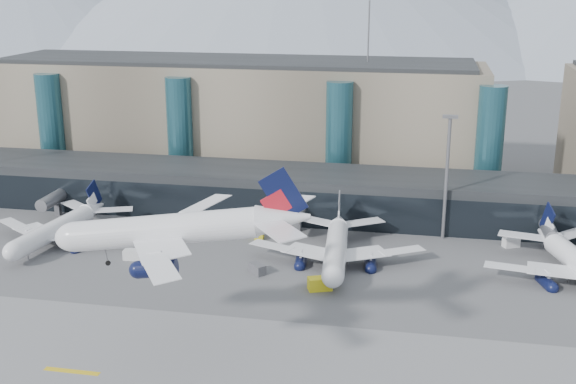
{
  "coord_description": "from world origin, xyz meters",
  "views": [
    {
      "loc": [
        25.5,
        -94.65,
        51.35
      ],
      "look_at": [
        0.76,
        32.0,
        12.93
      ],
      "focal_mm": 45.0,
      "sensor_mm": 36.0,
      "label": 1
    }
  ],
  "objects_px": {
    "veh_c": "(257,269)",
    "lightmast_mid": "(447,170)",
    "jet_parked_right": "(576,254)",
    "veh_b": "(259,235)",
    "jet_parked_mid": "(337,238)",
    "veh_a": "(133,255)",
    "hero_jet": "(190,221)",
    "jet_parked_left": "(63,221)",
    "veh_f": "(55,230)",
    "veh_h": "(320,284)",
    "veh_d": "(511,242)"
  },
  "relations": [
    {
      "from": "lightmast_mid",
      "to": "veh_a",
      "type": "bearing_deg",
      "value": -158.3
    },
    {
      "from": "lightmast_mid",
      "to": "jet_parked_left",
      "type": "distance_m",
      "value": 78.17
    },
    {
      "from": "lightmast_mid",
      "to": "veh_c",
      "type": "distance_m",
      "value": 43.73
    },
    {
      "from": "lightmast_mid",
      "to": "hero_jet",
      "type": "distance_m",
      "value": 65.69
    },
    {
      "from": "jet_parked_mid",
      "to": "veh_a",
      "type": "bearing_deg",
      "value": 96.04
    },
    {
      "from": "veh_c",
      "to": "veh_h",
      "type": "relative_size",
      "value": 0.82
    },
    {
      "from": "lightmast_mid",
      "to": "veh_a",
      "type": "relative_size",
      "value": 7.49
    },
    {
      "from": "jet_parked_mid",
      "to": "lightmast_mid",
      "type": "bearing_deg",
      "value": -57.09
    },
    {
      "from": "veh_f",
      "to": "veh_h",
      "type": "relative_size",
      "value": 0.93
    },
    {
      "from": "jet_parked_left",
      "to": "jet_parked_right",
      "type": "xyz_separation_m",
      "value": [
        98.71,
        -0.01,
        0.21
      ]
    },
    {
      "from": "jet_parked_right",
      "to": "veh_f",
      "type": "height_order",
      "value": "jet_parked_right"
    },
    {
      "from": "jet_parked_right",
      "to": "jet_parked_left",
      "type": "bearing_deg",
      "value": 73.75
    },
    {
      "from": "jet_parked_left",
      "to": "veh_f",
      "type": "xyz_separation_m",
      "value": [
        -3.31,
        2.37,
        -3.02
      ]
    },
    {
      "from": "jet_parked_mid",
      "to": "jet_parked_right",
      "type": "distance_m",
      "value": 42.79
    },
    {
      "from": "lightmast_mid",
      "to": "jet_parked_right",
      "type": "relative_size",
      "value": 0.72
    },
    {
      "from": "jet_parked_mid",
      "to": "veh_a",
      "type": "xyz_separation_m",
      "value": [
        -37.9,
        -7.44,
        -3.29
      ]
    },
    {
      "from": "veh_c",
      "to": "jet_parked_mid",
      "type": "bearing_deg",
      "value": 79.11
    },
    {
      "from": "jet_parked_right",
      "to": "veh_b",
      "type": "bearing_deg",
      "value": 65.82
    },
    {
      "from": "veh_c",
      "to": "veh_f",
      "type": "relative_size",
      "value": 0.88
    },
    {
      "from": "veh_d",
      "to": "veh_f",
      "type": "bearing_deg",
      "value": 159.68
    },
    {
      "from": "veh_b",
      "to": "veh_f",
      "type": "xyz_separation_m",
      "value": [
        -42.28,
        -5.94,
        0.24
      ]
    },
    {
      "from": "jet_parked_right",
      "to": "veh_b",
      "type": "distance_m",
      "value": 60.43
    },
    {
      "from": "jet_parked_left",
      "to": "veh_h",
      "type": "xyz_separation_m",
      "value": [
        54.94,
        -14.35,
        -2.96
      ]
    },
    {
      "from": "veh_f",
      "to": "veh_b",
      "type": "bearing_deg",
      "value": -108.44
    },
    {
      "from": "lightmast_mid",
      "to": "veh_b",
      "type": "relative_size",
      "value": 9.12
    },
    {
      "from": "hero_jet",
      "to": "jet_parked_right",
      "type": "xyz_separation_m",
      "value": [
        57.7,
        39.7,
        -15.82
      ]
    },
    {
      "from": "hero_jet",
      "to": "veh_d",
      "type": "distance_m",
      "value": 74.15
    },
    {
      "from": "jet_parked_mid",
      "to": "veh_c",
      "type": "bearing_deg",
      "value": 121.13
    },
    {
      "from": "veh_d",
      "to": "veh_f",
      "type": "relative_size",
      "value": 0.85
    },
    {
      "from": "veh_c",
      "to": "lightmast_mid",
      "type": "bearing_deg",
      "value": 80.2
    },
    {
      "from": "lightmast_mid",
      "to": "hero_jet",
      "type": "bearing_deg",
      "value": -122.21
    },
    {
      "from": "veh_c",
      "to": "veh_h",
      "type": "xyz_separation_m",
      "value": [
        12.15,
        -4.8,
        0.2
      ]
    },
    {
      "from": "veh_h",
      "to": "lightmast_mid",
      "type": "bearing_deg",
      "value": 33.78
    },
    {
      "from": "hero_jet",
      "to": "veh_b",
      "type": "bearing_deg",
      "value": 87.02
    },
    {
      "from": "veh_a",
      "to": "veh_h",
      "type": "relative_size",
      "value": 0.85
    },
    {
      "from": "jet_parked_left",
      "to": "veh_d",
      "type": "xyz_separation_m",
      "value": [
        89.16,
        13.31,
        -3.16
      ]
    },
    {
      "from": "hero_jet",
      "to": "lightmast_mid",
      "type": "bearing_deg",
      "value": 52.38
    },
    {
      "from": "veh_a",
      "to": "veh_f",
      "type": "distance_m",
      "value": 23.46
    },
    {
      "from": "hero_jet",
      "to": "veh_f",
      "type": "height_order",
      "value": "hero_jet"
    },
    {
      "from": "jet_parked_left",
      "to": "veh_d",
      "type": "bearing_deg",
      "value": -74.02
    },
    {
      "from": "veh_a",
      "to": "lightmast_mid",
      "type": "bearing_deg",
      "value": 18.49
    },
    {
      "from": "veh_c",
      "to": "veh_d",
      "type": "relative_size",
      "value": 1.04
    },
    {
      "from": "jet_parked_left",
      "to": "veh_b",
      "type": "xyz_separation_m",
      "value": [
        38.96,
        8.32,
        -3.26
      ]
    },
    {
      "from": "jet_parked_left",
      "to": "veh_h",
      "type": "distance_m",
      "value": 56.86
    },
    {
      "from": "lightmast_mid",
      "to": "veh_b",
      "type": "xyz_separation_m",
      "value": [
        -36.92,
        -7.34,
        -13.61
      ]
    },
    {
      "from": "jet_parked_left",
      "to": "jet_parked_mid",
      "type": "height_order",
      "value": "jet_parked_mid"
    },
    {
      "from": "veh_a",
      "to": "veh_c",
      "type": "xyz_separation_m",
      "value": [
        24.78,
        -2.17,
        -0.04
      ]
    },
    {
      "from": "jet_parked_left",
      "to": "veh_a",
      "type": "relative_size",
      "value": 9.71
    },
    {
      "from": "veh_b",
      "to": "veh_f",
      "type": "relative_size",
      "value": 0.75
    },
    {
      "from": "jet_parked_left",
      "to": "lightmast_mid",
      "type": "bearing_deg",
      "value": -70.86
    }
  ]
}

